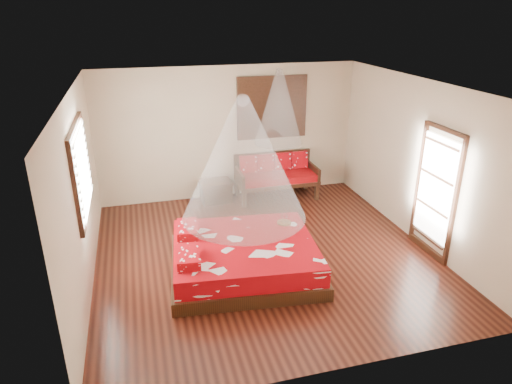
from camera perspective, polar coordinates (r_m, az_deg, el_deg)
The scene contains 10 objects.
room at distance 7.18m, azimuth 1.16°, elevation 1.92°, with size 5.54×5.54×2.84m.
bed at distance 7.21m, azimuth -1.61°, elevation -8.08°, with size 2.46×2.27×0.65m.
daybed at distance 9.88m, azimuth 2.49°, elevation 2.26°, with size 1.73×0.77×0.94m.
storage_chest at distance 9.75m, azimuth -5.05°, elevation 0.12°, with size 0.69×0.52×0.46m.
shutter_panel at distance 9.81m, azimuth 2.03°, elevation 10.51°, with size 1.52×0.06×1.32m.
window_left at distance 7.06m, azimuth -20.96°, elevation 2.62°, with size 0.10×1.74×1.34m.
glazed_door at distance 7.97m, azimuth 21.51°, elevation -0.12°, with size 0.08×1.02×2.16m.
wine_tray at distance 7.68m, azimuth 3.54°, elevation -3.59°, with size 0.24×0.24×0.19m.
mosquito_net_main at distance 6.56m, azimuth -1.57°, elevation 4.07°, with size 1.85×1.85×1.80m, color white.
mosquito_net_daybed at distance 9.35m, azimuth 2.88°, elevation 10.54°, with size 0.99×0.99×1.50m, color white.
Camera 1 is at (-1.90, -6.46, 3.90)m, focal length 32.00 mm.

